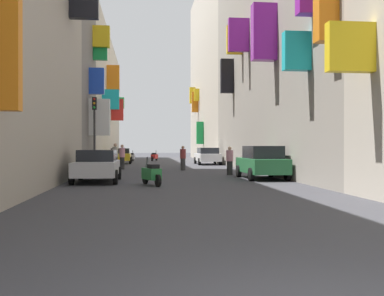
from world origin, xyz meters
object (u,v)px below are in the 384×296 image
Objects in this scene: scooter_red at (154,157)px; pedestrian_mid_street at (183,158)px; scooter_silver at (132,157)px; parked_car_silver at (97,165)px; scooter_green at (152,174)px; pedestrian_near_left at (115,157)px; parked_car_green at (262,162)px; traffic_light_near_corner at (94,121)px; parked_car_yellow at (120,155)px; parked_car_white at (208,156)px; pedestrian_crossing at (122,157)px; pedestrian_near_right at (230,161)px.

pedestrian_mid_street reaches higher than scooter_red.
scooter_silver is 1.23× the size of pedestrian_mid_street.
parked_car_silver reaches higher than scooter_green.
parked_car_green is at bearing -49.48° from pedestrian_near_left.
traffic_light_near_corner is at bearing -95.37° from scooter_silver.
pedestrian_near_left is at bearing -88.81° from parked_car_yellow.
traffic_light_near_corner is at bearing -128.29° from parked_car_white.
scooter_green is 1.10× the size of pedestrian_crossing.
pedestrian_crossing reaches higher than parked_car_white.
pedestrian_mid_street is (4.39, -0.78, -0.09)m from pedestrian_near_left.
pedestrian_crossing is at bearing -98.71° from scooter_red.
pedestrian_near_left is (-2.16, 11.83, 0.42)m from scooter_green.
pedestrian_near_left is 1.10× the size of pedestrian_mid_street.
parked_car_green is at bearing -71.47° from pedestrian_near_right.
pedestrian_near_left is at bearing 100.35° from scooter_green.
parked_car_green is 27.08m from scooter_red.
parked_car_green is at bearing -89.31° from parked_car_white.
parked_car_white is (7.48, 18.02, 0.01)m from parked_car_silver.
pedestrian_crossing reaches higher than scooter_green.
parked_car_yellow is at bearing 111.08° from pedestrian_mid_street.
pedestrian_crossing is (0.59, 10.76, 0.09)m from parked_car_silver.
pedestrian_near_left reaches higher than parked_car_silver.
pedestrian_near_left is (-7.49, 8.77, 0.06)m from parked_car_green.
scooter_silver is at bearing 88.09° from parked_car_silver.
scooter_silver and scooter_red have the same top height.
parked_car_yellow is 2.29× the size of pedestrian_near_left.
pedestrian_near_left is at bearing 130.52° from parked_car_green.
scooter_green is at bearing -87.05° from scooter_silver.
pedestrian_near_left is at bearing -99.47° from scooter_red.
traffic_light_near_corner reaches higher than pedestrian_crossing.
parked_car_silver is 19.51m from parked_car_white.
traffic_light_near_corner is at bearing 96.97° from parked_car_silver.
parked_car_silver is at bearing -117.03° from pedestrian_mid_street.
parked_car_yellow is 10.21m from pedestrian_crossing.
parked_car_white reaches higher than parked_car_yellow.
pedestrian_near_left is at bearing 169.95° from pedestrian_mid_street.
parked_car_white is at bearing 72.21° from pedestrian_mid_street.
parked_car_silver is 2.14× the size of scooter_silver.
pedestrian_crossing is 0.95× the size of pedestrian_near_left.
parked_car_silver is 7.76m from pedestrian_near_right.
pedestrian_near_right is at bearing -81.59° from scooter_red.
parked_car_white is (7.52, -2.93, 0.03)m from parked_car_yellow.
scooter_green is (2.39, -23.04, -0.27)m from parked_car_yellow.
scooter_silver is (0.92, 5.43, -0.27)m from parked_car_yellow.
parked_car_white is at bearing -66.01° from scooter_red.
pedestrian_mid_street reaches higher than parked_car_white.
traffic_light_near_corner is (-4.08, -20.28, 2.59)m from scooter_red.
parked_car_green is 2.31× the size of pedestrian_near_left.
pedestrian_mid_street is at bearing -10.05° from pedestrian_near_left.
pedestrian_mid_street is at bearing 78.62° from scooter_green.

